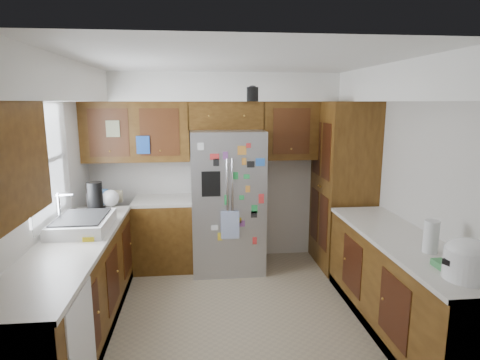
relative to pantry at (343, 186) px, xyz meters
name	(u,v)px	position (x,y,z in m)	size (l,w,h in m)	color
floor	(237,313)	(-1.50, -1.15, -1.07)	(3.60, 3.60, 0.00)	gray
room_shell	(223,134)	(-1.61, -0.79, 0.75)	(3.64, 3.24, 2.52)	beige
left_counter_run	(99,279)	(-2.86, -1.12, -0.65)	(1.36, 3.20, 0.92)	#43270C
right_counter_run	(401,289)	(0.00, -1.62, -0.65)	(0.63, 2.25, 0.92)	#43270C
pantry	(343,186)	(0.00, 0.00, 0.00)	(0.60, 0.90, 2.15)	#43270C
fridge	(227,201)	(-1.50, 0.05, -0.17)	(0.90, 0.79, 1.80)	gray
bridge_cabinet	(226,115)	(-1.50, 0.28, 0.90)	(0.96, 0.34, 0.35)	#43270C
fridge_top_items	(224,91)	(-1.52, 0.21, 1.21)	(1.00, 0.32, 0.29)	#121AA3
sink_assembly	(82,223)	(-3.00, -1.05, -0.09)	(0.52, 0.71, 0.37)	white
left_counter_clutter	(101,199)	(-2.97, -0.33, -0.02)	(0.33, 0.89, 0.38)	black
rice_cooker	(468,259)	(0.00, -2.47, -0.01)	(0.33, 0.33, 0.29)	white
paper_towel	(431,236)	(0.03, -1.96, -0.02)	(0.12, 0.12, 0.27)	white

